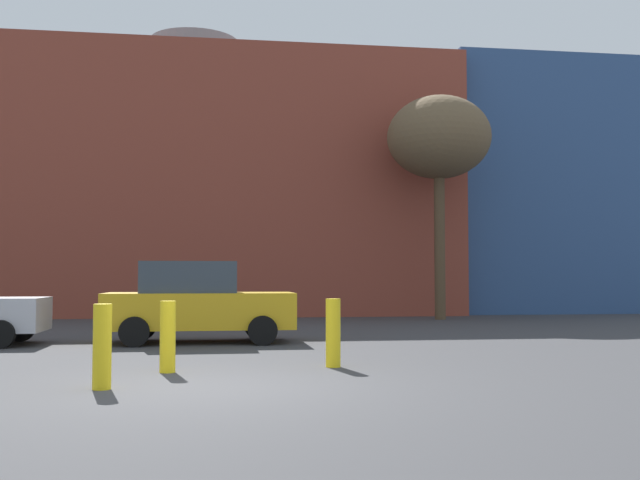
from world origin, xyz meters
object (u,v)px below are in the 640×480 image
object	(u,v)px
bare_tree_0	(439,139)
bollard_yellow_0	(102,347)
bollard_yellow_2	(168,337)
parked_car_2	(197,302)
bollard_yellow_1	(333,333)

from	to	relation	value
bare_tree_0	bollard_yellow_0	bearing A→B (deg)	-121.56
bare_tree_0	bollard_yellow_2	distance (m)	17.08
parked_car_2	bollard_yellow_0	bearing A→B (deg)	-98.89
bollard_yellow_0	bollard_yellow_2	world-z (taller)	bollard_yellow_0
bare_tree_0	bollard_yellow_0	size ratio (longest dim) A/B	7.12
parked_car_2	bollard_yellow_2	distance (m)	5.34
parked_car_2	bollard_yellow_2	xyz separation A→B (m)	(-0.34, -5.32, -0.36)
bollard_yellow_0	bollard_yellow_2	bearing A→B (deg)	65.63
bare_tree_0	bollard_yellow_2	world-z (taller)	bare_tree_0
bare_tree_0	bollard_yellow_1	xyz separation A→B (m)	(-5.97, -13.25, -5.80)
bare_tree_0	bollard_yellow_1	world-z (taller)	bare_tree_0
bare_tree_0	bollard_yellow_1	distance (m)	15.64
parked_car_2	bare_tree_0	distance (m)	12.88
bollard_yellow_0	bollard_yellow_2	size ratio (longest dim) A/B	1.01
parked_car_2	bare_tree_0	bearing A→B (deg)	44.99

